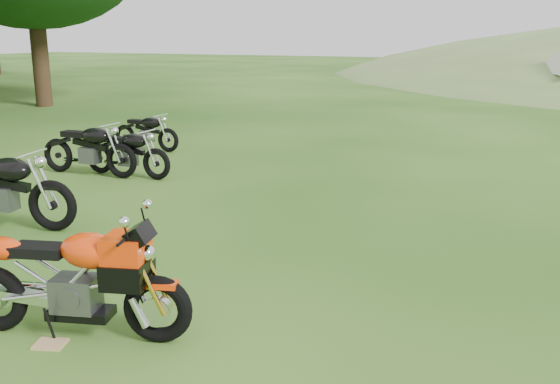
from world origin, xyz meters
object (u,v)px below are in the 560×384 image
at_px(plywood_board, 50,344).
at_px(vintage_moto_b, 127,151).
at_px(vintage_moto_c, 88,147).
at_px(vintage_moto_d, 146,131).
at_px(sport_motorcycle, 72,272).

xyz_separation_m(plywood_board, vintage_moto_b, (-3.29, 5.37, 0.45)).
distance_m(vintage_moto_c, vintage_moto_d, 2.55).
bearing_deg(sport_motorcycle, vintage_moto_b, 107.57).
relative_size(plywood_board, vintage_moto_b, 0.14).
xyz_separation_m(plywood_board, vintage_moto_d, (-4.54, 7.67, 0.42)).
bearing_deg(vintage_moto_c, plywood_board, -54.54).
height_order(plywood_board, vintage_moto_d, vintage_moto_d).
height_order(vintage_moto_b, vintage_moto_d, vintage_moto_b).
height_order(sport_motorcycle, vintage_moto_d, sport_motorcycle).
distance_m(sport_motorcycle, vintage_moto_c, 6.42).
bearing_deg(vintage_moto_b, vintage_moto_d, 119.03).
xyz_separation_m(sport_motorcycle, plywood_board, (-0.09, -0.23, -0.57)).
bearing_deg(sport_motorcycle, plywood_board, -126.87).
bearing_deg(vintage_moto_d, vintage_moto_c, -75.75).
bearing_deg(vintage_moto_b, plywood_board, -57.99).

